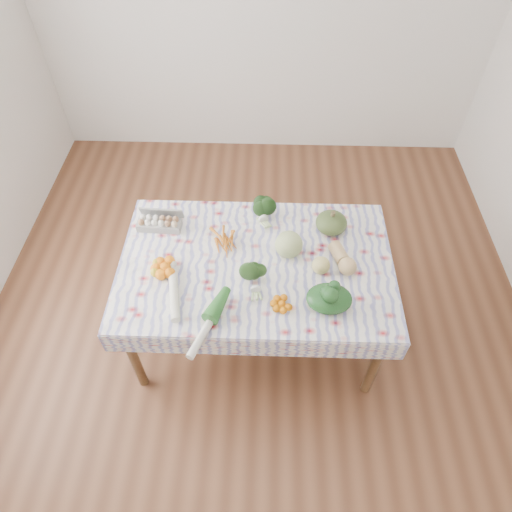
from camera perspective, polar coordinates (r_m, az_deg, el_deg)
ground at (r=3.38m, az=-0.00°, el=-9.05°), size 4.50×4.50×0.00m
wall_back at (r=4.28m, az=1.09°, el=29.24°), size 4.00×0.04×2.80m
dining_table at (r=2.82m, az=-0.00°, el=-1.86°), size 1.60×1.00×0.75m
tablecloth at (r=2.76m, az=-0.00°, el=-0.86°), size 1.66×1.06×0.01m
egg_carton at (r=2.99m, az=-12.01°, el=3.96°), size 0.28×0.13×0.07m
carrot_bunch at (r=2.85m, az=-3.86°, el=1.78°), size 0.20×0.18×0.03m
kale_bunch at (r=2.96m, az=0.56°, el=5.74°), size 0.21×0.20×0.14m
kabocha_squash at (r=2.93m, az=9.40°, el=4.13°), size 0.23×0.23×0.13m
cabbage at (r=2.75m, az=4.11°, el=1.44°), size 0.19×0.19×0.17m
butternut_squash at (r=2.76m, az=10.81°, el=-0.24°), size 0.18×0.26×0.11m
orange_cluster at (r=2.74m, az=-11.28°, el=-1.43°), size 0.25×0.25×0.07m
broccoli at (r=2.60m, az=-0.14°, el=-3.12°), size 0.17×0.17×0.11m
mandarin_cluster at (r=2.55m, az=3.23°, el=-5.94°), size 0.19×0.19×0.05m
grapefruit at (r=2.70m, az=8.11°, el=-1.16°), size 0.13×0.13×0.11m
spinach_bag at (r=2.56m, az=9.13°, el=-5.28°), size 0.30×0.26×0.11m
daikon at (r=2.62m, az=-10.19°, el=-4.76°), size 0.12×0.37×0.05m
leek at (r=2.49m, az=-5.92°, el=-8.41°), size 0.20×0.43×0.05m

